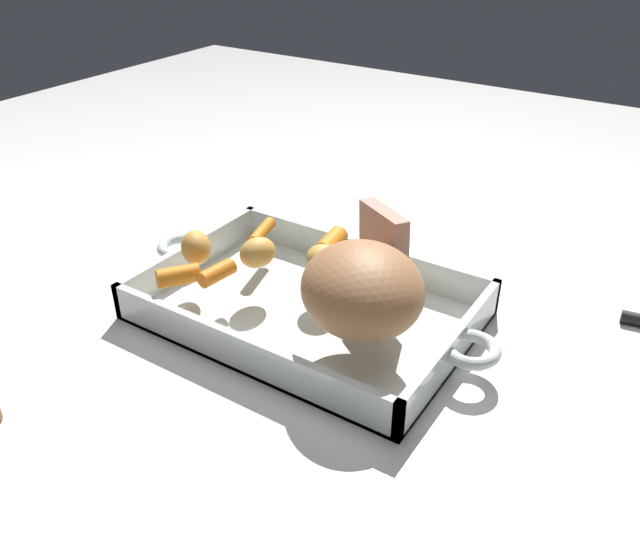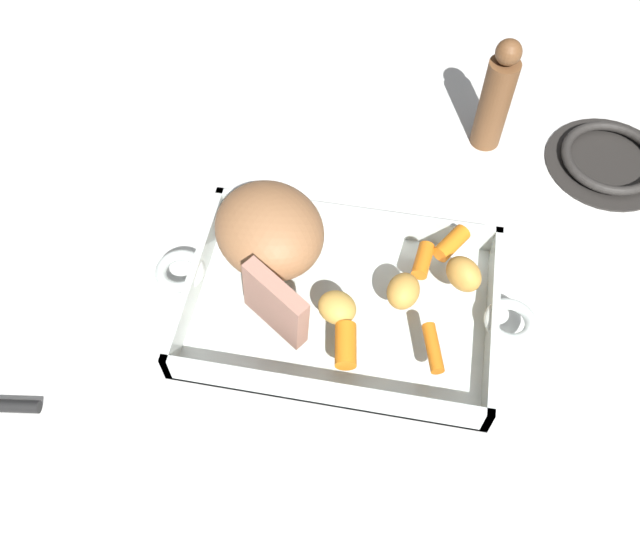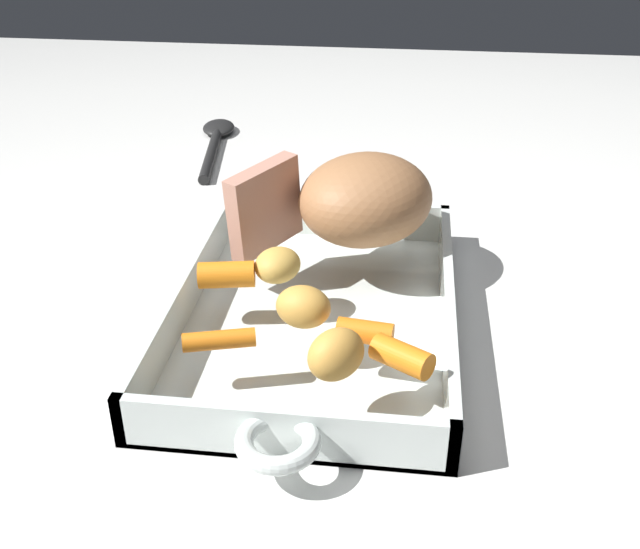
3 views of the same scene
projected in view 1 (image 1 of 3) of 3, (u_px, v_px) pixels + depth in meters
The scene contains 11 objects.
ground_plane at pixel (308, 315), 0.75m from camera, with size 2.18×2.18×0.00m, color silver.
roasting_dish at pixel (308, 306), 0.75m from camera, with size 0.45×0.25×0.04m.
pork_roast at pixel (362, 289), 0.64m from camera, with size 0.14×0.12×0.09m, color #9F6C44.
roast_slice_outer at pixel (383, 245), 0.72m from camera, with size 0.02×0.08×0.08m, color tan.
baby_carrot_short at pixel (331, 243), 0.79m from camera, with size 0.02×0.02×0.05m, color orange.
baby_carrot_southwest at pixel (217, 273), 0.73m from camera, with size 0.02×0.02×0.04m, color orange.
baby_carrot_center_left at pixel (178, 276), 0.72m from camera, with size 0.02×0.02×0.05m, color orange.
baby_carrot_northwest at pixel (262, 232), 0.82m from camera, with size 0.02×0.02×0.06m, color orange.
potato_golden_large at pixel (327, 260), 0.74m from camera, with size 0.04×0.04×0.03m, color gold.
potato_corner at pixel (257, 253), 0.75m from camera, with size 0.05×0.04×0.03m, color gold.
potato_golden_small at pixel (196, 248), 0.76m from camera, with size 0.05×0.03×0.04m, color gold.
Camera 1 is at (-0.35, 0.51, 0.43)m, focal length 36.54 mm.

